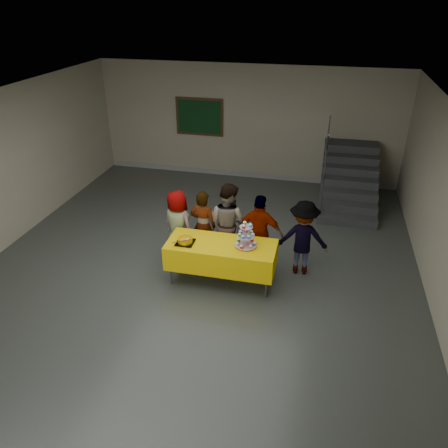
# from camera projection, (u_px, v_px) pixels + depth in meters

# --- Properties ---
(room_shell) EXTENTS (10.00, 10.04, 3.02)m
(room_shell) POSITION_uv_depth(u_px,v_px,m) (191.00, 167.00, 6.91)
(room_shell) COLOR #4C514C
(room_shell) RESTS_ON ground
(bake_table) EXTENTS (1.88, 0.78, 0.77)m
(bake_table) POSITION_uv_depth(u_px,v_px,m) (221.00, 254.00, 7.56)
(bake_table) COLOR #595960
(bake_table) RESTS_ON ground
(cupcake_stand) EXTENTS (0.38, 0.38, 0.44)m
(cupcake_stand) POSITION_uv_depth(u_px,v_px,m) (246.00, 237.00, 7.31)
(cupcake_stand) COLOR silver
(cupcake_stand) RESTS_ON bake_table
(bear_cake) EXTENTS (0.32, 0.36, 0.12)m
(bear_cake) POSITION_uv_depth(u_px,v_px,m) (185.00, 240.00, 7.46)
(bear_cake) COLOR black
(bear_cake) RESTS_ON bake_table
(schoolchild_a) EXTENTS (0.80, 0.68, 1.39)m
(schoolchild_a) POSITION_uv_depth(u_px,v_px,m) (178.00, 225.00, 8.20)
(schoolchild_a) COLOR slate
(schoolchild_a) RESTS_ON ground
(schoolchild_b) EXTENTS (0.54, 0.39, 1.39)m
(schoolchild_b) POSITION_uv_depth(u_px,v_px,m) (203.00, 225.00, 8.20)
(schoolchild_b) COLOR slate
(schoolchild_b) RESTS_ON ground
(schoolchild_c) EXTENTS (0.94, 0.85, 1.56)m
(schoolchild_c) POSITION_uv_depth(u_px,v_px,m) (228.00, 223.00, 8.12)
(schoolchild_c) COLOR slate
(schoolchild_c) RESTS_ON ground
(schoolchild_d) EXTENTS (0.89, 0.44, 1.47)m
(schoolchild_d) POSITION_uv_depth(u_px,v_px,m) (260.00, 233.00, 7.86)
(schoolchild_d) COLOR slate
(schoolchild_d) RESTS_ON ground
(schoolchild_e) EXTENTS (0.95, 0.58, 1.42)m
(schoolchild_e) POSITION_uv_depth(u_px,v_px,m) (303.00, 238.00, 7.76)
(schoolchild_e) COLOR slate
(schoolchild_e) RESTS_ON ground
(staircase) EXTENTS (1.30, 2.40, 2.04)m
(staircase) POSITION_uv_depth(u_px,v_px,m) (348.00, 180.00, 10.67)
(staircase) COLOR #424447
(staircase) RESTS_ON ground
(noticeboard) EXTENTS (1.30, 0.05, 1.00)m
(noticeboard) POSITION_uv_depth(u_px,v_px,m) (199.00, 117.00, 11.67)
(noticeboard) COLOR #472B16
(noticeboard) RESTS_ON ground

